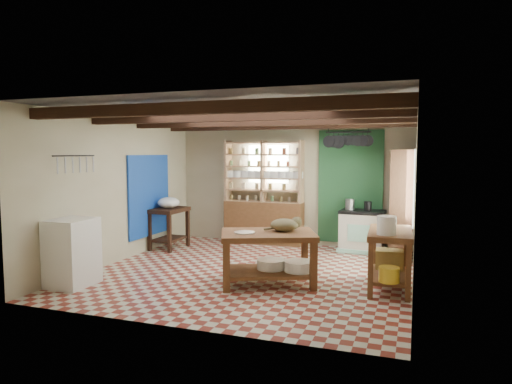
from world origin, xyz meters
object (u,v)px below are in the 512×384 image
(right_counter, at_px, (390,260))
(cat, at_px, (284,225))
(stove, at_px, (362,231))
(white_cabinet, at_px, (72,252))
(prep_table, at_px, (169,228))
(work_table, at_px, (268,258))

(right_counter, height_order, cat, cat)
(stove, relative_size, white_cabinet, 0.85)
(prep_table, xyz_separation_m, cat, (2.87, -1.57, 0.46))
(stove, distance_m, right_counter, 2.44)
(stove, xyz_separation_m, prep_table, (-3.74, -0.97, 0.00))
(white_cabinet, height_order, right_counter, white_cabinet)
(right_counter, bearing_deg, prep_table, 159.72)
(work_table, bearing_deg, white_cabinet, 178.45)
(prep_table, xyz_separation_m, white_cabinet, (-0.02, -2.75, 0.08))
(prep_table, relative_size, white_cabinet, 0.84)
(cat, bearing_deg, work_table, -178.69)
(work_table, height_order, cat, cat)
(stove, height_order, right_counter, right_counter)
(prep_table, relative_size, right_counter, 0.70)
(right_counter, bearing_deg, stove, 102.47)
(prep_table, distance_m, cat, 3.30)
(stove, bearing_deg, right_counter, -70.78)
(cat, bearing_deg, stove, 38.39)
(work_table, xyz_separation_m, white_cabinet, (-2.68, -1.04, 0.11))
(prep_table, height_order, cat, cat)
(white_cabinet, bearing_deg, cat, 21.16)
(work_table, distance_m, white_cabinet, 2.87)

